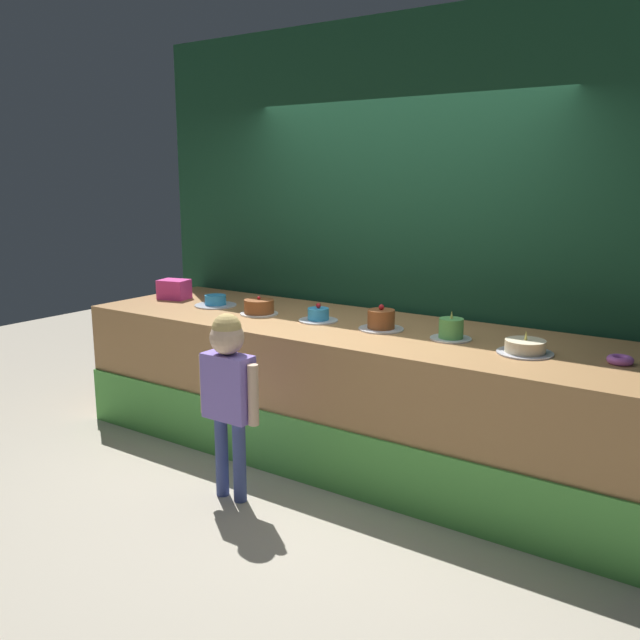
% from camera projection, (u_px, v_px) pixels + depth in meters
% --- Properties ---
extents(ground_plane, '(12.00, 12.00, 0.00)m').
position_uv_depth(ground_plane, '(301.00, 481.00, 4.40)').
color(ground_plane, '#BCB29E').
extents(stage_platform, '(4.10, 1.19, 0.94)m').
position_uv_depth(stage_platform, '(350.00, 390.00, 4.78)').
color(stage_platform, '#B27F4C').
rests_on(stage_platform, ground_plane).
extents(curtain_backdrop, '(4.58, 0.08, 3.09)m').
position_uv_depth(curtain_backdrop, '(400.00, 230.00, 5.11)').
color(curtain_backdrop, '#19472D').
rests_on(curtain_backdrop, ground_plane).
extents(child_figure, '(0.45, 0.21, 1.16)m').
position_uv_depth(child_figure, '(228.00, 381.00, 4.03)').
color(child_figure, '#3F4C8C').
rests_on(child_figure, ground_plane).
extents(pink_box, '(0.27, 0.23, 0.16)m').
position_uv_depth(pink_box, '(174.00, 289.00, 5.64)').
color(pink_box, '#F13D9C').
rests_on(pink_box, stage_platform).
extents(donut, '(0.14, 0.14, 0.04)m').
position_uv_depth(donut, '(620.00, 360.00, 3.70)').
color(donut, '#CC66D8').
rests_on(donut, stage_platform).
extents(cake_far_left, '(0.33, 0.33, 0.09)m').
position_uv_depth(cake_far_left, '(215.00, 302.00, 5.35)').
color(cake_far_left, silver).
rests_on(cake_far_left, stage_platform).
extents(cake_left, '(0.28, 0.28, 0.14)m').
position_uv_depth(cake_left, '(259.00, 307.00, 5.02)').
color(cake_left, white).
rests_on(cake_left, stage_platform).
extents(cake_center_left, '(0.28, 0.28, 0.13)m').
position_uv_depth(cake_center_left, '(318.00, 316.00, 4.79)').
color(cake_center_left, silver).
rests_on(cake_center_left, stage_platform).
extents(cake_center_right, '(0.30, 0.30, 0.17)m').
position_uv_depth(cake_center_right, '(381.00, 321.00, 4.52)').
color(cake_center_right, silver).
rests_on(cake_center_right, stage_platform).
extents(cake_right, '(0.26, 0.26, 0.18)m').
position_uv_depth(cake_right, '(451.00, 330.00, 4.25)').
color(cake_right, silver).
rests_on(cake_right, stage_platform).
extents(cake_far_right, '(0.32, 0.32, 0.14)m').
position_uv_depth(cake_far_right, '(525.00, 347.00, 3.91)').
color(cake_far_right, silver).
rests_on(cake_far_right, stage_platform).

